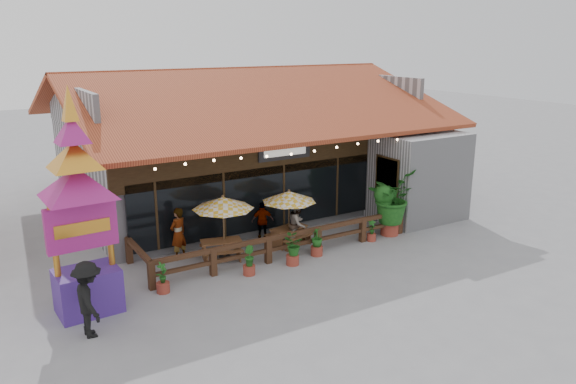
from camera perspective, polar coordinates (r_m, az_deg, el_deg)
ground at (r=20.68m, az=3.40°, el=-5.37°), size 100.00×100.00×0.00m
restaurant_building at (r=25.69m, az=-4.39°, el=3.86°), size 15.50×14.73×6.09m
patio_railing at (r=19.13m, az=-1.72°, el=-5.13°), size 10.00×2.60×0.92m
umbrella_left at (r=18.97m, az=-6.62°, el=-1.14°), size 2.78×2.78×2.24m
umbrella_right at (r=20.06m, az=0.09°, el=-0.48°), size 1.99×1.99×2.10m
picnic_table_left at (r=19.40m, az=-6.79°, el=-5.48°), size 1.63×1.49×0.66m
picnic_table_right at (r=20.53m, az=0.09°, el=-4.17°), size 1.61×1.47×0.66m
thai_sign_tower at (r=15.62m, az=-20.60°, el=0.35°), size 2.59×2.59×6.67m
tropical_plant at (r=21.60m, az=10.44°, el=-0.63°), size 2.39×2.30×2.54m
diner_a at (r=19.39m, az=-11.09°, el=-4.18°), size 0.79×0.68×1.83m
diner_b at (r=20.20m, az=0.99°, el=-3.24°), size 1.06×1.05×1.73m
diner_c at (r=21.06m, az=-2.59°, el=-2.92°), size 0.90×0.65×1.41m
pedestrian at (r=15.14m, az=-19.61°, el=-10.24°), size 0.79×1.32×1.99m
planter_a at (r=17.20m, az=-12.62°, el=-8.70°), size 0.41×0.39×0.96m
planter_b at (r=18.02m, az=-3.99°, el=-7.09°), size 0.39×0.39×0.97m
planter_c at (r=18.68m, az=0.47°, el=-5.72°), size 0.83×0.84×1.05m
planter_d at (r=19.52m, az=2.95°, el=-5.09°), size 0.54×0.54×1.02m
planter_e at (r=21.15m, az=8.49°, el=-4.03°), size 0.36×0.34×0.83m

